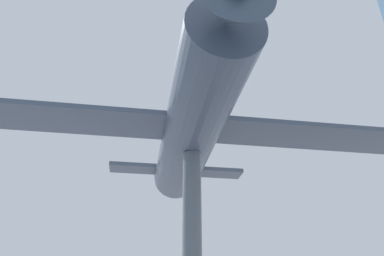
# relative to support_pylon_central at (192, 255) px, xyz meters

# --- Properties ---
(support_pylon_central) EXTENTS (0.63, 0.63, 6.84)m
(support_pylon_central) POSITION_rel_support_pylon_central_xyz_m (0.00, 0.00, 0.00)
(support_pylon_central) COLOR slate
(support_pylon_central) RESTS_ON ground_plane
(suspended_airplane) EXTENTS (19.30, 12.46, 3.42)m
(suspended_airplane) POSITION_rel_support_pylon_central_xyz_m (-0.06, 0.18, 4.46)
(suspended_airplane) COLOR #4C5666
(suspended_airplane) RESTS_ON support_pylon_central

